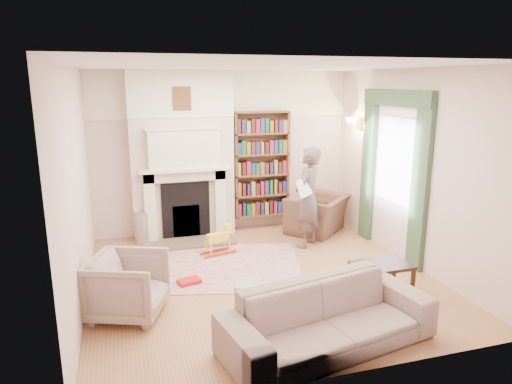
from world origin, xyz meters
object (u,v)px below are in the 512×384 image
object	(u,v)px
rocking_horse	(218,240)
armchair_reading	(317,214)
armchair_left	(128,286)
paraffin_heater	(142,228)
bookcase	(261,165)
coffee_table	(381,281)
man_reading	(308,197)
sofa	(328,317)

from	to	relation	value
rocking_horse	armchair_reading	bearing A→B (deg)	1.66
armchair_reading	rocking_horse	xyz separation A→B (m)	(-1.92, -0.59, -0.10)
armchair_left	paraffin_heater	bearing A→B (deg)	14.54
armchair_reading	armchair_left	xyz separation A→B (m)	(-3.28, -2.14, 0.03)
bookcase	armchair_reading	xyz separation A→B (m)	(0.88, -0.52, -0.85)
bookcase	rocking_horse	distance (m)	1.79
bookcase	rocking_horse	world-z (taller)	bookcase
rocking_horse	bookcase	bearing A→B (deg)	31.62
bookcase	paraffin_heater	size ratio (longest dim) A/B	3.36
armchair_reading	coffee_table	xyz separation A→B (m)	(-0.29, -2.58, -0.10)
paraffin_heater	rocking_horse	xyz separation A→B (m)	(1.09, -0.85, -0.04)
armchair_left	rocking_horse	distance (m)	2.07
armchair_reading	paraffin_heater	distance (m)	3.02
coffee_table	man_reading	bearing A→B (deg)	93.71
bookcase	sofa	distance (m)	4.02
armchair_reading	bookcase	bearing A→B (deg)	-72.28
sofa	rocking_horse	distance (m)	2.84
sofa	man_reading	world-z (taller)	man_reading
coffee_table	paraffin_heater	size ratio (longest dim) A/B	1.27
armchair_reading	rocking_horse	size ratio (longest dim) A/B	1.91
man_reading	coffee_table	distance (m)	2.07
armchair_reading	coffee_table	world-z (taller)	armchair_reading
paraffin_heater	armchair_reading	bearing A→B (deg)	-5.00
sofa	man_reading	xyz separation A→B (m)	(0.93, 2.77, 0.49)
coffee_table	armchair_left	bearing A→B (deg)	170.87
armchair_reading	man_reading	world-z (taller)	man_reading
armchair_reading	sofa	xyz separation A→B (m)	(-1.38, -3.37, -0.01)
armchair_left	sofa	size ratio (longest dim) A/B	0.36
rocking_horse	armchair_left	bearing A→B (deg)	-146.44
coffee_table	paraffin_heater	world-z (taller)	paraffin_heater
rocking_horse	man_reading	bearing A→B (deg)	-15.84
man_reading	rocking_horse	xyz separation A→B (m)	(-1.47, 0.01, -0.58)
paraffin_heater	bookcase	bearing A→B (deg)	7.00
armchair_left	rocking_horse	xyz separation A→B (m)	(1.36, 1.56, -0.13)
bookcase	armchair_left	size ratio (longest dim) A/B	2.34
man_reading	coffee_table	bearing A→B (deg)	51.56
sofa	coffee_table	size ratio (longest dim) A/B	3.12
paraffin_heater	armchair_left	bearing A→B (deg)	-96.46
man_reading	paraffin_heater	xyz separation A→B (m)	(-2.56, 0.86, -0.54)
coffee_table	bookcase	bearing A→B (deg)	99.94
sofa	rocking_horse	size ratio (longest dim) A/B	4.14
bookcase	armchair_reading	distance (m)	1.33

